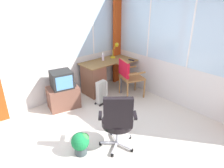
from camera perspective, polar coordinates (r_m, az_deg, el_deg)
ground at (r=3.52m, az=-0.01°, el=-17.60°), size 5.09×5.16×0.06m
north_window_panel at (r=4.53m, az=-18.32°, el=10.99°), size 4.09×0.07×2.74m
east_window_panel at (r=4.39m, az=21.09°, el=10.17°), size 0.07×4.16×2.74m
curtain_corner at (r=5.48m, az=1.58°, el=13.78°), size 0.29×0.10×2.64m
desk at (r=4.99m, az=-4.75°, el=1.74°), size 1.31×0.77×0.76m
desk_lamp at (r=5.28m, az=1.25°, el=10.08°), size 0.23×0.20×0.39m
tv_remote at (r=5.13m, az=5.41°, el=6.69°), size 0.08×0.16×0.02m
spray_bottle at (r=5.08m, az=-2.54°, el=7.69°), size 0.06×0.06×0.22m
wooden_armchair at (r=4.77m, az=4.37°, el=2.95°), size 0.62×0.61×0.92m
office_chair at (r=3.15m, az=1.62°, el=-9.90°), size 0.61×0.60×0.98m
tv_on_stand at (r=4.50m, az=-13.49°, el=-2.08°), size 0.72×0.57×0.83m
space_heater at (r=4.58m, az=-2.82°, el=-2.20°), size 0.32×0.20×0.55m
potted_plant at (r=3.30m, az=-8.71°, el=-15.79°), size 0.28×0.28×0.37m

